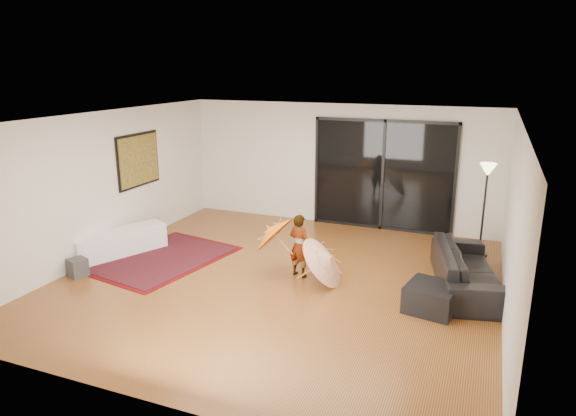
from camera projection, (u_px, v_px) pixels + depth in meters
The scene contains 17 objects.
floor at pixel (278, 280), 8.64m from camera, with size 7.00×7.00×0.00m, color brown.
ceiling at pixel (277, 119), 7.91m from camera, with size 7.00×7.00×0.00m, color white.
wall_back at pixel (339, 165), 11.41m from camera, with size 7.00×7.00×0.00m, color silver.
wall_front at pixel (143, 287), 5.14m from camera, with size 7.00×7.00×0.00m, color silver.
wall_left at pixel (104, 185), 9.52m from camera, with size 7.00×7.00×0.00m, color silver.
wall_right at pixel (513, 227), 7.03m from camera, with size 7.00×7.00×0.00m, color silver.
sliding_door at pixel (383, 175), 11.06m from camera, with size 3.06×0.07×2.40m.
painting at pixel (139, 160), 10.33m from camera, with size 0.04×1.28×1.08m.
media_console at pixel (120, 243), 9.71m from camera, with size 0.45×1.78×0.50m, color white.
speaker at pixel (78, 268), 8.76m from camera, with size 0.28×0.28×0.32m, color #424244.
persian_rug at pixel (162, 258), 9.58m from camera, with size 2.28×2.86×0.02m.
sofa at pixel (467, 269), 8.25m from camera, with size 2.29×0.89×0.67m, color black.
ottoman at pixel (432, 298), 7.53m from camera, with size 0.70×0.70×0.40m, color black.
floor_lamp at pixel (487, 183), 9.41m from camera, with size 0.30×0.30×1.77m.
child at pixel (299, 246), 8.68m from camera, with size 0.40×0.26×1.10m, color #999999.
parasol_orange at pixel (268, 232), 8.78m from camera, with size 0.68×0.82×0.87m.
parasol_white at pixel (331, 256), 8.34m from camera, with size 0.73×0.93×0.97m.
Camera 1 is at (3.11, -7.36, 3.49)m, focal length 32.00 mm.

